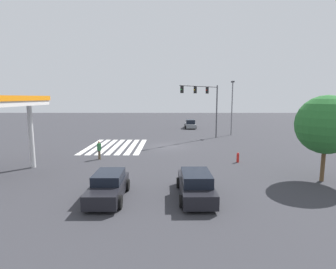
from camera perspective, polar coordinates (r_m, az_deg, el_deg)
ground_plane at (r=30.12m, az=0.00°, el=-2.60°), size 130.05×130.05×0.00m
crosswalk_markings at (r=30.72m, az=-11.25°, el=-2.54°), size 9.38×6.30×0.01m
traffic_signal_mast at (r=34.86m, az=8.21°, el=7.65°), size 5.48×5.48×7.22m
car_0 at (r=15.08m, az=6.04°, el=-10.88°), size 4.80×2.05×1.50m
car_1 at (r=47.89m, az=4.88°, el=2.21°), size 4.48×2.01×1.57m
car_2 at (r=15.19m, az=-12.87°, el=-10.95°), size 4.25×1.98×1.44m
pedestrian at (r=24.55m, az=-14.76°, el=-3.10°), size 0.41×0.41×1.68m
street_light_pole_a at (r=39.91m, az=13.77°, el=6.68°), size 0.80×0.36×7.94m
tree_corner_a at (r=20.06m, az=31.20°, el=1.84°), size 3.87×3.87×5.76m
fire_hydrant at (r=23.56m, az=14.96°, el=-4.85°), size 0.22×0.22×0.86m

